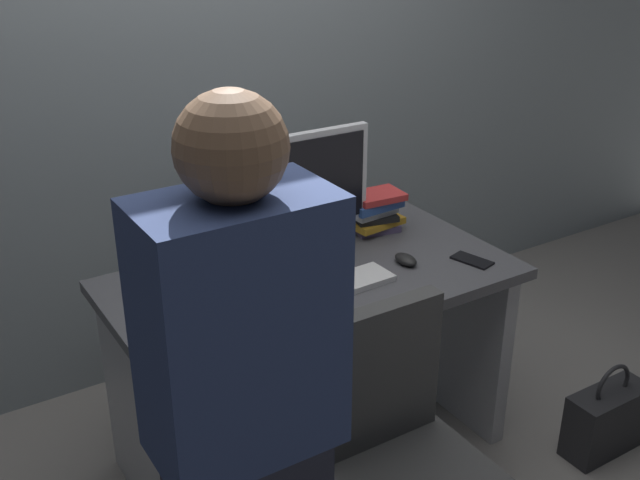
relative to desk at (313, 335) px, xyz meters
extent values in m
plane|color=gray|center=(0.00, 0.00, -0.52)|extent=(9.00, 9.00, 0.00)
cube|color=gray|center=(0.00, 0.92, 0.98)|extent=(6.40, 0.10, 3.00)
cube|color=#4C4C51|center=(0.00, 0.00, 0.22)|extent=(1.38, 0.76, 0.04)
cube|color=#B2B2B7|center=(-0.63, 0.00, -0.16)|extent=(0.06, 0.68, 0.72)
cube|color=#B2B2B7|center=(0.63, 0.00, -0.16)|extent=(0.06, 0.68, 0.72)
cube|color=#3F3F3F|center=(-0.13, -0.56, 0.20)|extent=(0.40, 0.06, 0.44)
cube|color=navy|center=(-0.64, -0.77, 0.62)|extent=(0.40, 0.24, 0.58)
sphere|color=brown|center=(-0.64, -0.77, 1.01)|extent=(0.22, 0.22, 0.22)
cube|color=silver|center=(0.04, 0.15, 0.25)|extent=(0.20, 0.14, 0.02)
cube|color=silver|center=(0.04, 0.15, 0.30)|extent=(0.04, 0.03, 0.08)
cube|color=silver|center=(0.04, 0.15, 0.52)|extent=(0.54, 0.04, 0.36)
cube|color=black|center=(0.04, 0.13, 0.52)|extent=(0.50, 0.01, 0.32)
cube|color=white|center=(0.00, -0.13, 0.25)|extent=(0.43, 0.15, 0.02)
ellipsoid|color=black|center=(0.32, -0.10, 0.26)|extent=(0.06, 0.10, 0.03)
cylinder|color=silver|center=(-0.47, -0.17, 0.29)|extent=(0.07, 0.07, 0.10)
cylinder|color=white|center=(-0.50, 0.11, 0.29)|extent=(0.07, 0.07, 0.10)
cube|color=#594C72|center=(0.40, 0.19, 0.25)|extent=(0.18, 0.14, 0.03)
cube|color=gold|center=(0.40, 0.19, 0.28)|extent=(0.22, 0.15, 0.03)
cube|color=black|center=(0.39, 0.19, 0.30)|extent=(0.19, 0.17, 0.02)
cube|color=white|center=(0.38, 0.20, 0.33)|extent=(0.19, 0.13, 0.03)
cube|color=#3359A5|center=(0.38, 0.18, 0.36)|extent=(0.21, 0.14, 0.03)
cube|color=red|center=(0.40, 0.17, 0.39)|extent=(0.20, 0.15, 0.02)
cube|color=black|center=(0.54, -0.21, 0.24)|extent=(0.10, 0.16, 0.01)
cube|color=#262628|center=(0.95, -0.58, -0.39)|extent=(0.34, 0.14, 0.26)
torus|color=#262628|center=(0.95, -0.58, -0.23)|extent=(0.18, 0.02, 0.18)
camera|label=1|loc=(-1.23, -2.01, 1.44)|focal=43.21mm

